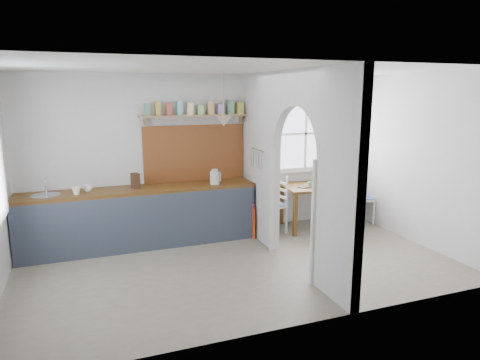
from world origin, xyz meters
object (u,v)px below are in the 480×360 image
object	(u,v)px
chair_left	(270,204)
vase	(320,178)
chair_right	(361,197)
kettle	(215,177)
dining_table	(318,206)

from	to	relation	value
chair_left	vase	world-z (taller)	chair_left
chair_right	kettle	size ratio (longest dim) A/B	3.83
chair_left	chair_right	bearing A→B (deg)	77.92
dining_table	chair_left	size ratio (longest dim) A/B	1.25
dining_table	kettle	bearing A→B (deg)	-175.09
vase	kettle	bearing A→B (deg)	-177.24
dining_table	vase	distance (m)	0.50
chair_left	kettle	size ratio (longest dim) A/B	4.08
chair_left	chair_right	world-z (taller)	chair_left
dining_table	chair_left	distance (m)	0.89
chair_left	kettle	world-z (taller)	kettle
chair_left	kettle	xyz separation A→B (m)	(-0.95, -0.01, 0.53)
kettle	chair_left	bearing A→B (deg)	21.08
dining_table	vase	xyz separation A→B (m)	(0.11, 0.16, 0.47)
kettle	vase	distance (m)	1.95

